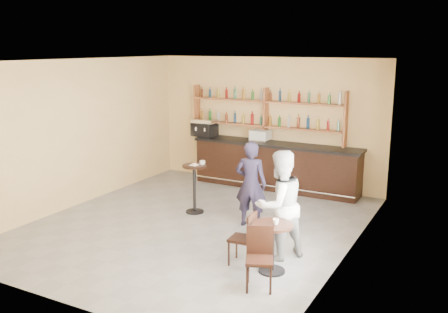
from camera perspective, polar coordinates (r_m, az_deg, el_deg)
The scene contains 23 objects.
floor at distance 9.99m, azimuth -3.21°, elevation -7.78°, with size 7.00×7.00×0.00m, color gray.
ceiling at distance 9.37m, azimuth -3.45°, elevation 10.89°, with size 7.00×7.00×0.00m, color white.
wall_back at distance 12.62m, azimuth 5.01°, elevation 4.00°, with size 7.00×7.00×0.00m, color #FBD38E.
wall_front at distance 6.90m, azimuth -18.70°, elevation -3.84°, with size 7.00×7.00×0.00m, color #FBD38E.
wall_left at distance 11.39m, azimuth -16.33°, elevation 2.60°, with size 7.00×7.00×0.00m, color #FBD38E.
wall_right at distance 8.42m, azimuth 14.38°, elevation -0.68°, with size 7.00×7.00×0.00m, color #FBD38E.
window_pane at distance 7.26m, azimuth 12.07°, elevation -1.83°, with size 2.00×2.00×0.00m, color white.
window_frame at distance 7.27m, azimuth 12.02°, elevation -1.82°, with size 0.04×1.70×2.10m, color black, non-canonical shape.
shelf_unit at distance 12.48m, azimuth 4.79°, elevation 4.87°, with size 4.00×0.26×1.40m, color brown, non-canonical shape.
liquor_bottles at distance 12.46m, azimuth 4.80°, elevation 5.65°, with size 3.68×0.10×1.00m, color #8C5919, non-canonical shape.
bar_counter at distance 12.36m, azimuth 5.95°, elevation -1.07°, with size 4.23×0.83×1.15m, color black, non-canonical shape.
espresso_machine at distance 13.08m, azimuth -2.24°, elevation 3.32°, with size 0.63×0.41×0.45m, color black, non-canonical shape.
pastry_case at distance 12.38m, azimuth 4.15°, elevation 2.36°, with size 0.47×0.37×0.28m, color silver, non-canonical shape.
pedestal_table at distance 10.56m, azimuth -3.39°, elevation -3.71°, with size 0.50×0.50×1.03m, color black, non-canonical shape.
napkin at distance 10.42m, azimuth -3.43°, elevation -0.98°, with size 0.17×0.17×0.00m, color white.
donut at distance 10.40m, azimuth -3.41°, elevation -0.88°, with size 0.11×0.11×0.04m, color #E99655.
cup_pedestal at distance 10.42m, azimuth -2.49°, elevation -0.71°, with size 0.12×0.12×0.09m, color white.
man_main at distance 9.69m, azimuth 3.08°, elevation -3.16°, with size 0.62×0.41×1.69m, color black.
cafe_table at distance 7.91m, azimuth 5.54°, elevation -10.36°, with size 0.63×0.63×0.80m, color black, non-canonical shape.
cup_cafe at distance 7.73m, azimuth 5.95°, elevation -7.41°, with size 0.09×0.09×0.09m, color white.
chair_west at distance 8.14m, azimuth 2.06°, elevation -9.31°, with size 0.38×0.38×0.88m, color black, non-canonical shape.
chair_south at distance 7.36m, azimuth 4.07°, elevation -11.66°, with size 0.39×0.39×0.91m, color black, non-canonical shape.
patron_second at distance 8.28m, azimuth 6.36°, elevation -5.51°, with size 0.89×0.69×1.83m, color #9E9FA3.
Camera 1 is at (4.91, -7.98, 3.47)m, focal length 40.00 mm.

